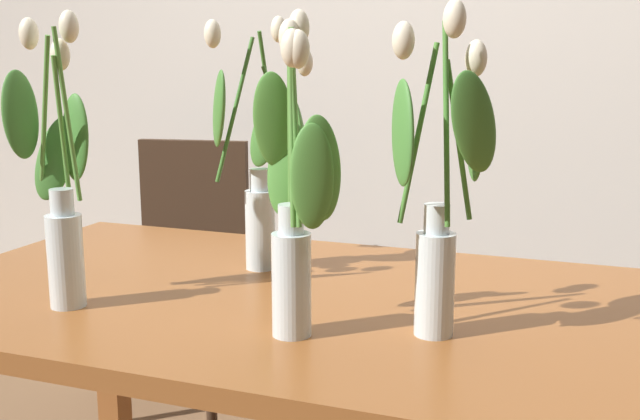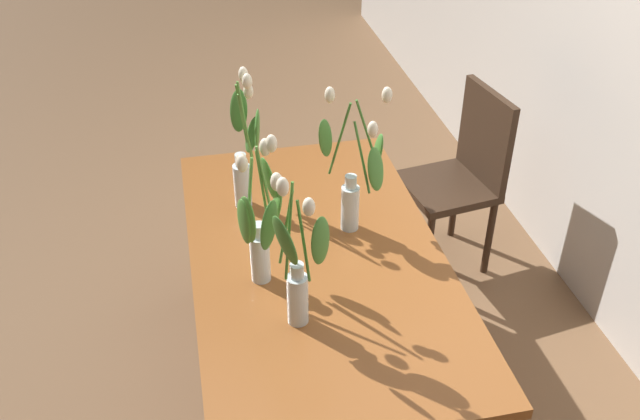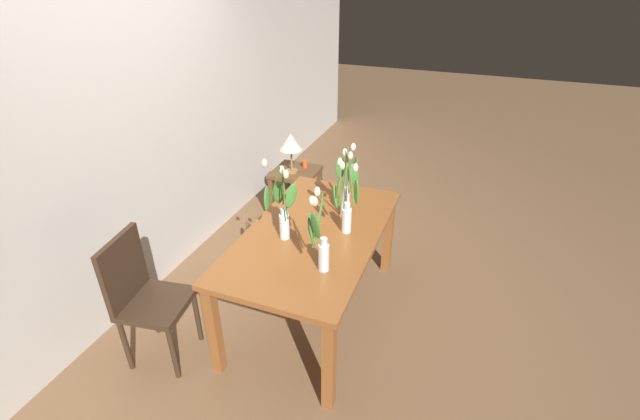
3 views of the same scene
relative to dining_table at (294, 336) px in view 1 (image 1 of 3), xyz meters
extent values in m
cube|color=beige|center=(0.00, 1.41, 0.70)|extent=(9.00, 0.10, 2.70)
cube|color=brown|center=(0.00, 0.00, 0.07)|extent=(1.60, 0.90, 0.04)
cube|color=brown|center=(-0.74, 0.39, -0.30)|extent=(0.07, 0.07, 0.70)
cylinder|color=silver|center=(0.08, -0.21, 0.18)|extent=(0.07, 0.07, 0.18)
cylinder|color=silver|center=(0.08, -0.21, 0.30)|extent=(0.04, 0.04, 0.05)
cylinder|color=silver|center=(0.08, -0.21, 0.15)|extent=(0.06, 0.06, 0.11)
cylinder|color=#56933D|center=(0.10, -0.24, 0.43)|extent=(0.03, 0.04, 0.28)
ellipsoid|color=#F2E5C6|center=(0.12, -0.25, 0.57)|extent=(0.04, 0.04, 0.06)
ellipsoid|color=#4C8E38|center=(0.15, -0.25, 0.39)|extent=(0.08, 0.06, 0.17)
cylinder|color=#56933D|center=(0.08, -0.19, 0.44)|extent=(0.02, 0.04, 0.30)
ellipsoid|color=#F2E5C6|center=(0.07, -0.18, 0.60)|extent=(0.04, 0.04, 0.06)
ellipsoid|color=#4C8E38|center=(0.03, -0.16, 0.46)|extent=(0.08, 0.08, 0.17)
cylinder|color=#56933D|center=(0.10, -0.24, 0.43)|extent=(0.03, 0.04, 0.28)
ellipsoid|color=#F2E5C6|center=(0.11, -0.26, 0.58)|extent=(0.04, 0.04, 0.06)
ellipsoid|color=#4C8E38|center=(0.14, -0.26, 0.38)|extent=(0.07, 0.05, 0.17)
cylinder|color=#56933D|center=(0.08, -0.18, 0.45)|extent=(0.01, 0.06, 0.32)
ellipsoid|color=#F2E5C6|center=(0.08, -0.16, 0.61)|extent=(0.04, 0.04, 0.06)
ellipsoid|color=#4C8E38|center=(0.05, -0.14, 0.37)|extent=(0.08, 0.05, 0.18)
cylinder|color=silver|center=(0.31, -0.13, 0.18)|extent=(0.07, 0.07, 0.18)
cylinder|color=silver|center=(0.31, -0.13, 0.30)|extent=(0.04, 0.04, 0.05)
cylinder|color=silver|center=(0.31, -0.13, 0.15)|extent=(0.06, 0.06, 0.11)
cylinder|color=#478433|center=(0.28, -0.15, 0.44)|extent=(0.05, 0.05, 0.29)
ellipsoid|color=#F2E5C6|center=(0.26, -0.17, 0.59)|extent=(0.04, 0.04, 0.06)
ellipsoid|color=#427F33|center=(0.27, -0.20, 0.45)|extent=(0.07, 0.09, 0.18)
cylinder|color=#478433|center=(0.33, -0.15, 0.46)|extent=(0.03, 0.04, 0.33)
ellipsoid|color=#F2E5C6|center=(0.34, -0.17, 0.62)|extent=(0.04, 0.04, 0.06)
ellipsoid|color=#427F33|center=(0.38, -0.17, 0.46)|extent=(0.10, 0.10, 0.18)
cylinder|color=#478433|center=(0.34, -0.11, 0.43)|extent=(0.05, 0.03, 0.27)
ellipsoid|color=#F2E5C6|center=(0.36, -0.10, 0.56)|extent=(0.04, 0.04, 0.06)
ellipsoid|color=#427F33|center=(0.37, -0.07, 0.44)|extent=(0.05, 0.07, 0.17)
cylinder|color=silver|center=(-0.14, 0.15, 0.18)|extent=(0.07, 0.07, 0.18)
cylinder|color=silver|center=(-0.14, 0.15, 0.30)|extent=(0.04, 0.04, 0.05)
cylinder|color=silver|center=(-0.14, 0.15, 0.15)|extent=(0.06, 0.06, 0.11)
cylinder|color=#3D752D|center=(-0.09, 0.18, 0.42)|extent=(0.09, 0.05, 0.25)
ellipsoid|color=#F2E5C6|center=(-0.05, 0.20, 0.55)|extent=(0.04, 0.04, 0.06)
ellipsoid|color=#427F33|center=(-0.07, 0.22, 0.38)|extent=(0.07, 0.09, 0.17)
cylinder|color=#3D752D|center=(-0.18, 0.12, 0.45)|extent=(0.07, 0.07, 0.31)
ellipsoid|color=#F2E5C6|center=(-0.22, 0.09, 0.61)|extent=(0.04, 0.04, 0.06)
ellipsoid|color=#427F33|center=(-0.20, 0.07, 0.46)|extent=(0.09, 0.09, 0.18)
cylinder|color=#3D752D|center=(-0.14, 0.22, 0.46)|extent=(0.01, 0.11, 0.32)
ellipsoid|color=#F2E5C6|center=(-0.14, 0.27, 0.63)|extent=(0.04, 0.04, 0.06)
ellipsoid|color=#427F33|center=(-0.17, 0.26, 0.39)|extent=(0.11, 0.03, 0.18)
cylinder|color=silver|center=(-0.38, -0.22, 0.18)|extent=(0.07, 0.07, 0.18)
cylinder|color=silver|center=(-0.38, -0.22, 0.30)|extent=(0.04, 0.04, 0.05)
cylinder|color=silver|center=(-0.38, -0.22, 0.15)|extent=(0.06, 0.06, 0.11)
cylinder|color=#56933D|center=(-0.38, -0.19, 0.46)|extent=(0.02, 0.04, 0.33)
ellipsoid|color=#F2E5C6|center=(-0.37, -0.18, 0.62)|extent=(0.04, 0.04, 0.06)
ellipsoid|color=#427F33|center=(-0.40, -0.15, 0.41)|extent=(0.07, 0.04, 0.17)
cylinder|color=#56933D|center=(-0.39, -0.19, 0.43)|extent=(0.03, 0.05, 0.28)
ellipsoid|color=#F2E5C6|center=(-0.40, -0.17, 0.57)|extent=(0.04, 0.04, 0.06)
ellipsoid|color=#427F33|center=(-0.43, -0.16, 0.37)|extent=(0.10, 0.09, 0.18)
cylinder|color=#56933D|center=(-0.42, -0.20, 0.45)|extent=(0.08, 0.04, 0.31)
ellipsoid|color=#F2E5C6|center=(-0.46, -0.18, 0.61)|extent=(0.04, 0.04, 0.06)
ellipsoid|color=#427F33|center=(-0.47, -0.21, 0.46)|extent=(0.07, 0.09, 0.17)
cube|color=#382619|center=(-0.76, 0.80, -0.20)|extent=(0.46, 0.46, 0.04)
cylinder|color=#382619|center=(-0.56, 0.66, -0.43)|extent=(0.04, 0.04, 0.43)
cylinder|color=#382619|center=(-0.90, 0.61, -0.43)|extent=(0.04, 0.04, 0.43)
cylinder|color=#382619|center=(-0.62, 1.00, -0.43)|extent=(0.04, 0.04, 0.43)
cylinder|color=#382619|center=(-0.95, 0.95, -0.43)|extent=(0.04, 0.04, 0.43)
cube|color=#382619|center=(-0.79, 0.98, 0.05)|extent=(0.40, 0.10, 0.46)
camera|label=1|loc=(0.55, -1.35, 0.56)|focal=41.89mm
camera|label=2|loc=(1.94, -0.40, 1.66)|focal=39.46mm
camera|label=3|loc=(-2.40, -0.97, 1.75)|focal=24.54mm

